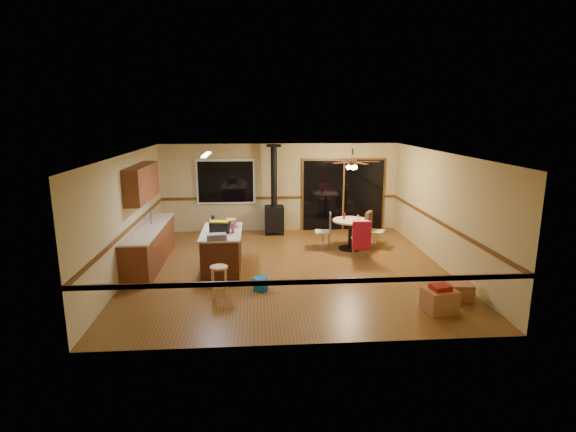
{
  "coord_description": "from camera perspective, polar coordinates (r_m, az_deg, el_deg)",
  "views": [
    {
      "loc": [
        -0.74,
        -9.7,
        3.4
      ],
      "look_at": [
        0.0,
        0.3,
        1.15
      ],
      "focal_mm": 28.0,
      "sensor_mm": 36.0,
      "label": 1
    }
  ],
  "objects": [
    {
      "name": "wood_stove",
      "position": [
        13.04,
        -1.77,
        0.82
      ],
      "size": [
        0.55,
        0.5,
        2.52
      ],
      "color": "black",
      "rests_on": "ground"
    },
    {
      "name": "wall_front",
      "position": [
        6.59,
        2.44,
        -5.96
      ],
      "size": [
        7.0,
        0.0,
        7.0
      ],
      "primitive_type": "plane",
      "rotation": [
        -1.57,
        0.0,
        0.0
      ],
      "color": "tan",
      "rests_on": "ground"
    },
    {
      "name": "ceiling",
      "position": [
        9.76,
        0.13,
        7.94
      ],
      "size": [
        7.0,
        7.0,
        0.0
      ],
      "primitive_type": "plane",
      "rotation": [
        3.14,
        0.0,
        0.0
      ],
      "color": "silver",
      "rests_on": "ground"
    },
    {
      "name": "glass_red",
      "position": [
        11.69,
        7.13,
        0.01
      ],
      "size": [
        0.07,
        0.07,
        0.16
      ],
      "primitive_type": "cylinder",
      "rotation": [
        0.0,
        0.0,
        -0.23
      ],
      "color": "#590C14",
      "rests_on": "dining_table"
    },
    {
      "name": "wall_right",
      "position": [
        10.79,
        19.0,
        0.73
      ],
      "size": [
        0.0,
        7.0,
        7.0
      ],
      "primitive_type": "plane",
      "rotation": [
        1.57,
        0.0,
        -1.57
      ],
      "color": "tan",
      "rests_on": "ground"
    },
    {
      "name": "blue_bucket",
      "position": [
        9.05,
        -3.49,
        -8.6
      ],
      "size": [
        0.35,
        0.35,
        0.25
      ],
      "primitive_type": "cylinder",
      "rotation": [
        0.0,
        0.0,
        -0.17
      ],
      "color": "blue",
      "rests_on": "floor"
    },
    {
      "name": "fluorescent_strip",
      "position": [
        10.09,
        -10.34,
        7.67
      ],
      "size": [
        0.1,
        1.2,
        0.04
      ],
      "primitive_type": "cube",
      "color": "white",
      "rests_on": "ceiling"
    },
    {
      "name": "box_under_window",
      "position": [
        13.23,
        -8.13,
        -1.53
      ],
      "size": [
        0.5,
        0.42,
        0.38
      ],
      "primitive_type": "cube",
      "rotation": [
        0.0,
        0.0,
        -0.08
      ],
      "color": "#A36E48",
      "rests_on": "floor"
    },
    {
      "name": "countertop",
      "position": [
        10.79,
        -17.29,
        -1.44
      ],
      "size": [
        0.64,
        3.04,
        0.04
      ],
      "primitive_type": "cube",
      "color": "#C7B39A",
      "rests_on": "lower_cabinets"
    },
    {
      "name": "chair_right",
      "position": [
        11.94,
        10.31,
        -1.14
      ],
      "size": [
        0.6,
        0.59,
        0.7
      ],
      "color": "#BAB18A",
      "rests_on": "ground"
    },
    {
      "name": "floor",
      "position": [
        10.31,
        0.12,
        -6.62
      ],
      "size": [
        7.0,
        7.0,
        0.0
      ],
      "primitive_type": "plane",
      "color": "brown",
      "rests_on": "ground"
    },
    {
      "name": "chair_left",
      "position": [
        11.66,
        4.96,
        -1.35
      ],
      "size": [
        0.45,
        0.44,
        0.51
      ],
      "color": "#BAB18A",
      "rests_on": "ground"
    },
    {
      "name": "window",
      "position": [
        13.32,
        -7.91,
        4.33
      ],
      "size": [
        1.72,
        0.1,
        1.32
      ],
      "primitive_type": "cube",
      "color": "black",
      "rests_on": "ground"
    },
    {
      "name": "chair_rail",
      "position": [
        10.02,
        0.13,
        -1.21
      ],
      "size": [
        7.0,
        7.0,
        0.08
      ],
      "primitive_type": null,
      "color": "#523314",
      "rests_on": "ground"
    },
    {
      "name": "wall_back",
      "position": [
        13.39,
        -1.01,
        3.62
      ],
      "size": [
        7.0,
        0.0,
        7.0
      ],
      "primitive_type": "plane",
      "rotation": [
        1.57,
        0.0,
        0.0
      ],
      "color": "tan",
      "rests_on": "ground"
    },
    {
      "name": "bar_stool",
      "position": [
        8.73,
        -8.72,
        -8.25
      ],
      "size": [
        0.44,
        0.44,
        0.62
      ],
      "primitive_type": "cylinder",
      "rotation": [
        0.0,
        0.0,
        0.39
      ],
      "color": "tan",
      "rests_on": "floor"
    },
    {
      "name": "bottle_pink",
      "position": [
        9.86,
        -7.0,
        -1.51
      ],
      "size": [
        0.08,
        0.08,
        0.21
      ],
      "primitive_type": "cylinder",
      "rotation": [
        0.0,
        0.0,
        0.18
      ],
      "color": "#D84C8C",
      "rests_on": "kitchen_island"
    },
    {
      "name": "box_corner_a",
      "position": [
        8.51,
        18.68,
        -10.13
      ],
      "size": [
        0.62,
        0.55,
        0.41
      ],
      "primitive_type": "cube",
      "rotation": [
        0.0,
        0.0,
        0.2
      ],
      "color": "#A36E48",
      "rests_on": "floor"
    },
    {
      "name": "lower_cabinets",
      "position": [
        10.91,
        -17.13,
        -3.73
      ],
      "size": [
        0.6,
        3.0,
        0.86
      ],
      "primitive_type": "cube",
      "color": "brown",
      "rests_on": "ground"
    },
    {
      "name": "upper_cabinets",
      "position": [
        10.82,
        -18.05,
        4.06
      ],
      "size": [
        0.35,
        2.0,
        0.8
      ],
      "primitive_type": "cube",
      "color": "brown",
      "rests_on": "ground"
    },
    {
      "name": "box_corner_b",
      "position": [
        9.16,
        21.15,
        -8.96
      ],
      "size": [
        0.44,
        0.39,
        0.32
      ],
      "primitive_type": "cube",
      "rotation": [
        0.0,
        0.0,
        -0.11
      ],
      "color": "#A36E48",
      "rests_on": "floor"
    },
    {
      "name": "ceiling_fan",
      "position": [
        11.41,
        8.16,
        6.55
      ],
      "size": [
        0.24,
        0.24,
        0.55
      ],
      "color": "brown",
      "rests_on": "ceiling"
    },
    {
      "name": "bottle_white",
      "position": [
        10.54,
        -9.79,
        -0.81
      ],
      "size": [
        0.06,
        0.06,
        0.16
      ],
      "primitive_type": "cylinder",
      "rotation": [
        0.0,
        0.0,
        -0.05
      ],
      "color": "white",
      "rests_on": "kitchen_island"
    },
    {
      "name": "kitchen_island",
      "position": [
        10.17,
        -8.36,
        -4.34
      ],
      "size": [
        0.88,
        1.68,
        0.9
      ],
      "color": "#472111",
      "rests_on": "ground"
    },
    {
      "name": "toolbox_black",
      "position": [
        9.88,
        -8.66,
        -1.46
      ],
      "size": [
        0.45,
        0.28,
        0.23
      ],
      "primitive_type": "cube",
      "rotation": [
        0.0,
        0.0,
        -0.14
      ],
      "color": "black",
      "rests_on": "kitchen_island"
    },
    {
      "name": "box_on_island",
      "position": [
        10.34,
        -7.25,
        -0.91
      ],
      "size": [
        0.25,
        0.31,
        0.19
      ],
      "primitive_type": "cube",
      "rotation": [
        0.0,
        0.0,
        0.15
      ],
      "color": "#A36E48",
      "rests_on": "kitchen_island"
    },
    {
      "name": "wall_left",
      "position": [
        10.3,
        -19.67,
        0.14
      ],
      "size": [
        0.0,
        7.0,
        7.0
      ],
      "primitive_type": "plane",
      "rotation": [
        1.57,
        0.0,
        1.57
      ],
      "color": "tan",
      "rests_on": "ground"
    },
    {
      "name": "toolbox_yellow_lid",
      "position": [
        9.85,
        -8.68,
        -0.72
      ],
      "size": [
        0.41,
        0.25,
        0.03
      ],
      "primitive_type": "cube",
      "rotation": [
        0.0,
        0.0,
        -0.14
      ],
      "color": "gold",
      "rests_on": "toolbox_black"
    },
    {
      "name": "toolbox_grey",
      "position": [
        9.36,
        -9.05,
        -2.62
      ],
      "size": [
        0.43,
        0.27,
        0.12
      ],
      "primitive_type": "cube",
      "rotation": [
        0.0,
        0.0,
        0.14
      ],
      "color": "slate",
      "rests_on": "kitchen_island"
    },
    {
      "name": "chair_near",
      "position": [
        10.87,
        9.31,
        -2.46
      ],
      "size": [
        0.46,
        0.5,
        0.7
      ],
      "color": "#BAB18A",
      "rests_on": "ground"
    },
    {
      "name": "sliding_door",
      "position": [
        13.62,
        7.02,
        2.62
      ],
      "size": [
        2.52,
        0.1,
        2.1
      ],
      "primitive_type": "cube",
      "color": "black",
      "rests_on": "ground"
    },
    {
      "name": "dining_table",
      "position": [
        11.7,
        7.91,
        -1.66
      ],
      "size": [
        0.92,
        0.92,
        0.78
      ],
      "color": "black",
      "rests_on": "ground"
    },
    {
      "name": "glass_cream",
      "position": [
        11.62,
        8.87,
        -0.21
      ],
      "size": [
        0.07,
        0.07,
        0.13
      ],
      "primitive_type": "cylinder",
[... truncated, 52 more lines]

